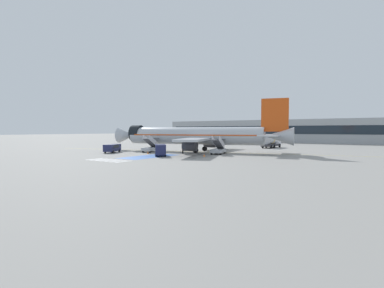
{
  "coord_description": "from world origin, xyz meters",
  "views": [
    {
      "loc": [
        36.89,
        -56.79,
        5.0
      ],
      "look_at": [
        -0.4,
        -2.49,
        1.91
      ],
      "focal_mm": 28.0,
      "sensor_mm": 36.0,
      "label": 1
    }
  ],
  "objects_px": {
    "fuel_tanker": "(271,141)",
    "airliner": "(196,136)",
    "service_van_1": "(160,149)",
    "traffic_cone_2": "(204,155)",
    "service_van_0": "(112,148)",
    "ground_crew_0": "(183,149)",
    "ground_crew_1": "(194,149)",
    "terminal_building": "(287,131)",
    "traffic_cone_0": "(164,152)",
    "boarding_stairs_aft": "(218,149)",
    "traffic_cone_1": "(148,152)",
    "boarding_stairs_forward": "(151,148)"
  },
  "relations": [
    {
      "from": "fuel_tanker",
      "to": "airliner",
      "type": "bearing_deg",
      "value": -107.25
    },
    {
      "from": "service_van_1",
      "to": "traffic_cone_2",
      "type": "distance_m",
      "value": 8.52
    },
    {
      "from": "service_van_0",
      "to": "ground_crew_0",
      "type": "bearing_deg",
      "value": 0.35
    },
    {
      "from": "ground_crew_1",
      "to": "terminal_building",
      "type": "height_order",
      "value": "terminal_building"
    },
    {
      "from": "fuel_tanker",
      "to": "traffic_cone_0",
      "type": "distance_m",
      "value": 35.28
    },
    {
      "from": "boarding_stairs_aft",
      "to": "traffic_cone_2",
      "type": "distance_m",
      "value": 6.42
    },
    {
      "from": "traffic_cone_2",
      "to": "service_van_1",
      "type": "bearing_deg",
      "value": -152.34
    },
    {
      "from": "traffic_cone_1",
      "to": "terminal_building",
      "type": "xyz_separation_m",
      "value": [
        5.63,
        77.38,
        4.34
      ]
    },
    {
      "from": "ground_crew_0",
      "to": "ground_crew_1",
      "type": "xyz_separation_m",
      "value": [
        0.9,
        2.96,
        -0.11
      ]
    },
    {
      "from": "boarding_stairs_forward",
      "to": "ground_crew_0",
      "type": "xyz_separation_m",
      "value": [
        8.76,
        0.38,
        0.04
      ]
    },
    {
      "from": "service_van_0",
      "to": "traffic_cone_1",
      "type": "height_order",
      "value": "service_van_0"
    },
    {
      "from": "ground_crew_1",
      "to": "boarding_stairs_forward",
      "type": "bearing_deg",
      "value": 175.14
    },
    {
      "from": "service_van_0",
      "to": "traffic_cone_0",
      "type": "distance_m",
      "value": 12.19
    },
    {
      "from": "traffic_cone_0",
      "to": "traffic_cone_1",
      "type": "relative_size",
      "value": 1.24
    },
    {
      "from": "ground_crew_1",
      "to": "traffic_cone_1",
      "type": "height_order",
      "value": "ground_crew_1"
    },
    {
      "from": "service_van_0",
      "to": "ground_crew_0",
      "type": "distance_m",
      "value": 16.0
    },
    {
      "from": "airliner",
      "to": "boarding_stairs_forward",
      "type": "distance_m",
      "value": 10.77
    },
    {
      "from": "service_van_1",
      "to": "ground_crew_1",
      "type": "bearing_deg",
      "value": 41.13
    },
    {
      "from": "boarding_stairs_aft",
      "to": "traffic_cone_0",
      "type": "bearing_deg",
      "value": -163.5
    },
    {
      "from": "fuel_tanker",
      "to": "service_van_0",
      "type": "xyz_separation_m",
      "value": [
        -22.73,
        -37.43,
        -0.71
      ]
    },
    {
      "from": "terminal_building",
      "to": "boarding_stairs_aft",
      "type": "bearing_deg",
      "value": -84.12
    },
    {
      "from": "airliner",
      "to": "terminal_building",
      "type": "bearing_deg",
      "value": -13.6
    },
    {
      "from": "airliner",
      "to": "ground_crew_0",
      "type": "xyz_separation_m",
      "value": [
        0.67,
        -6.21,
        -2.65
      ]
    },
    {
      "from": "service_van_1",
      "to": "boarding_stairs_forward",
      "type": "bearing_deg",
      "value": 100.04
    },
    {
      "from": "traffic_cone_1",
      "to": "traffic_cone_0",
      "type": "bearing_deg",
      "value": 31.8
    },
    {
      "from": "service_van_1",
      "to": "traffic_cone_1",
      "type": "height_order",
      "value": "service_van_1"
    },
    {
      "from": "fuel_tanker",
      "to": "traffic_cone_1",
      "type": "bearing_deg",
      "value": -109.77
    },
    {
      "from": "boarding_stairs_aft",
      "to": "traffic_cone_2",
      "type": "bearing_deg",
      "value": -98.78
    },
    {
      "from": "fuel_tanker",
      "to": "service_van_0",
      "type": "relative_size",
      "value": 1.7
    },
    {
      "from": "terminal_building",
      "to": "traffic_cone_1",
      "type": "bearing_deg",
      "value": -94.16
    },
    {
      "from": "traffic_cone_2",
      "to": "terminal_building",
      "type": "distance_m",
      "value": 76.73
    },
    {
      "from": "traffic_cone_1",
      "to": "ground_crew_1",
      "type": "bearing_deg",
      "value": 45.55
    },
    {
      "from": "airliner",
      "to": "traffic_cone_1",
      "type": "distance_m",
      "value": 12.23
    },
    {
      "from": "fuel_tanker",
      "to": "traffic_cone_2",
      "type": "relative_size",
      "value": 18.0
    },
    {
      "from": "ground_crew_0",
      "to": "service_van_1",
      "type": "bearing_deg",
      "value": 16.83
    },
    {
      "from": "airliner",
      "to": "boarding_stairs_aft",
      "type": "bearing_deg",
      "value": -124.81
    },
    {
      "from": "boarding_stairs_forward",
      "to": "airliner",
      "type": "bearing_deg",
      "value": 25.73
    },
    {
      "from": "traffic_cone_0",
      "to": "fuel_tanker",
      "type": "bearing_deg",
      "value": 71.37
    },
    {
      "from": "ground_crew_0",
      "to": "traffic_cone_1",
      "type": "bearing_deg",
      "value": -36.62
    },
    {
      "from": "boarding_stairs_forward",
      "to": "fuel_tanker",
      "type": "distance_m",
      "value": 35.63
    },
    {
      "from": "ground_crew_1",
      "to": "traffic_cone_2",
      "type": "height_order",
      "value": "ground_crew_1"
    },
    {
      "from": "fuel_tanker",
      "to": "traffic_cone_2",
      "type": "height_order",
      "value": "fuel_tanker"
    },
    {
      "from": "ground_crew_1",
      "to": "traffic_cone_1",
      "type": "bearing_deg",
      "value": -158.34
    },
    {
      "from": "traffic_cone_0",
      "to": "ground_crew_1",
      "type": "bearing_deg",
      "value": 52.54
    },
    {
      "from": "ground_crew_1",
      "to": "traffic_cone_0",
      "type": "height_order",
      "value": "ground_crew_1"
    },
    {
      "from": "fuel_tanker",
      "to": "traffic_cone_0",
      "type": "xyz_separation_m",
      "value": [
        -11.26,
        -33.4,
        -1.53
      ]
    },
    {
      "from": "traffic_cone_0",
      "to": "traffic_cone_1",
      "type": "xyz_separation_m",
      "value": [
        -2.93,
        -1.81,
        -0.06
      ]
    },
    {
      "from": "traffic_cone_1",
      "to": "traffic_cone_2",
      "type": "height_order",
      "value": "traffic_cone_2"
    },
    {
      "from": "boarding_stairs_aft",
      "to": "traffic_cone_0",
      "type": "relative_size",
      "value": 9.03
    },
    {
      "from": "boarding_stairs_forward",
      "to": "traffic_cone_1",
      "type": "xyz_separation_m",
      "value": [
        2.65,
        -3.82,
        -0.73
      ]
    }
  ]
}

